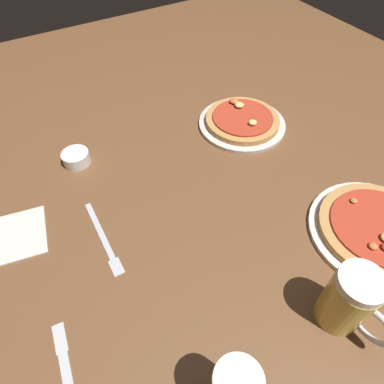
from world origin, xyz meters
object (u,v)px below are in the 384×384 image
at_px(fork_left, 103,238).
at_px(napkin_folded, 18,235).
at_px(knife_right, 67,379).
at_px(ramekin_sauce, 76,158).
at_px(beer_mug_dark, 350,301).
at_px(pizza_plate_far, 242,121).
at_px(pizza_plate_near, 377,230).

bearing_deg(fork_left, napkin_folded, 147.11).
distance_m(fork_left, knife_right, 0.31).
bearing_deg(ramekin_sauce, beer_mug_dark, -66.11).
height_order(pizza_plate_far, knife_right, pizza_plate_far).
xyz_separation_m(napkin_folded, fork_left, (0.18, -0.11, -0.00)).
xyz_separation_m(pizza_plate_far, beer_mug_dark, (-0.20, -0.61, 0.06)).
xyz_separation_m(napkin_folded, knife_right, (0.01, -0.37, -0.00)).
relative_size(pizza_plate_far, ramekin_sauce, 3.60).
height_order(pizza_plate_near, pizza_plate_far, same).
xyz_separation_m(pizza_plate_near, fork_left, (-0.58, 0.33, -0.01)).
distance_m(napkin_folded, fork_left, 0.21).
distance_m(pizza_plate_near, ramekin_sauce, 0.83).
bearing_deg(napkin_folded, pizza_plate_near, -30.13).
height_order(napkin_folded, fork_left, napkin_folded).
bearing_deg(ramekin_sauce, napkin_folded, -139.41).
bearing_deg(ramekin_sauce, knife_right, -109.79).
bearing_deg(pizza_plate_far, fork_left, -161.21).
distance_m(pizza_plate_far, fork_left, 0.58).
relative_size(pizza_plate_far, knife_right, 1.26).
bearing_deg(napkin_folded, ramekin_sauce, 40.59).
distance_m(napkin_folded, knife_right, 0.37).
relative_size(beer_mug_dark, napkin_folded, 1.07).
xyz_separation_m(beer_mug_dark, napkin_folded, (-0.52, 0.54, -0.07)).
height_order(pizza_plate_near, napkin_folded, pizza_plate_near).
relative_size(napkin_folded, fork_left, 0.63).
bearing_deg(fork_left, pizza_plate_near, -29.25).
xyz_separation_m(pizza_plate_near, knife_right, (-0.75, 0.07, -0.01)).
xyz_separation_m(pizza_plate_near, napkin_folded, (-0.76, 0.44, -0.01)).
xyz_separation_m(beer_mug_dark, knife_right, (-0.51, 0.17, -0.07)).
bearing_deg(knife_right, fork_left, 56.91).
xyz_separation_m(pizza_plate_far, napkin_folded, (-0.73, -0.07, -0.01)).
height_order(pizza_plate_far, fork_left, pizza_plate_far).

